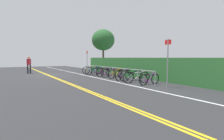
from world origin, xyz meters
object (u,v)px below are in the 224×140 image
object	(u,v)px
bicycle_1	(94,71)
bicycle_5	(116,74)
tree_near_left	(103,40)
pedestrian	(29,63)
bicycle_9	(149,79)
bike_rack	(112,70)
bicycle_6	(123,75)
bicycle_7	(131,75)
bicycle_3	(105,72)
bicycle_0	(91,70)
bicycle_4	(111,73)
bicycle_2	(100,72)
sign_post_near	(87,59)
bicycle_8	(136,77)
sign_post_far	(168,59)

from	to	relation	value
bicycle_1	bicycle_5	distance (m)	3.66
bicycle_5	bicycle_1	bearing A→B (deg)	-176.87
tree_near_left	pedestrian	bearing A→B (deg)	-93.29
bicycle_5	tree_near_left	size ratio (longest dim) A/B	0.35
bicycle_9	pedestrian	distance (m)	12.78
bike_rack	bicycle_6	size ratio (longest dim) A/B	5.25
bicycle_7	bicycle_6	bearing A→B (deg)	-173.27
bike_rack	bicycle_5	world-z (taller)	bike_rack
bicycle_3	bicycle_5	distance (m)	1.77
bicycle_0	bicycle_7	size ratio (longest dim) A/B	1.00
tree_near_left	bicycle_4	bearing A→B (deg)	-23.37
bicycle_6	bicycle_2	bearing A→B (deg)	178.87
bicycle_1	sign_post_near	distance (m)	2.24
bicycle_5	tree_near_left	distance (m)	8.69
bicycle_7	pedestrian	size ratio (longest dim) A/B	1.00
bicycle_0	bicycle_2	size ratio (longest dim) A/B	1.07
bicycle_5	bicycle_4	bearing A→B (deg)	176.95
bicycle_2	bicycle_8	bearing A→B (deg)	-2.68
bicycle_6	pedestrian	xyz separation A→B (m)	(-9.00, -5.17, 0.64)
tree_near_left	bicycle_0	bearing A→B (deg)	-44.74
bicycle_2	pedestrian	xyz separation A→B (m)	(-5.26, -5.24, 0.69)
bicycle_2	sign_post_near	xyz separation A→B (m)	(-2.95, -0.00, 1.06)
bicycle_1	bicycle_6	distance (m)	4.70
bicycle_2	bicycle_4	size ratio (longest dim) A/B	0.96
bicycle_2	bicycle_3	size ratio (longest dim) A/B	0.92
bicycle_0	bicycle_1	xyz separation A→B (m)	(0.92, -0.21, 0.02)
bicycle_1	bicycle_5	xyz separation A→B (m)	(3.66, 0.20, -0.02)
bicycle_0	bicycle_5	world-z (taller)	bicycle_0
bicycle_0	bicycle_6	world-z (taller)	bicycle_6
bicycle_9	sign_post_near	xyz separation A→B (m)	(-9.33, 0.03, 1.07)
bicycle_5	sign_post_near	distance (m)	5.74
bike_rack	tree_near_left	world-z (taller)	tree_near_left
bicycle_0	tree_near_left	world-z (taller)	tree_near_left
bike_rack	bicycle_5	distance (m)	0.50
bicycle_9	pedestrian	world-z (taller)	pedestrian
pedestrian	sign_post_far	world-z (taller)	sign_post_far
sign_post_near	bicycle_8	bearing A→B (deg)	-1.71
bicycle_1	sign_post_far	world-z (taller)	sign_post_far
bicycle_8	bicycle_1	bearing A→B (deg)	179.60
bicycle_1	bicycle_9	world-z (taller)	bicycle_1
bicycle_7	bicycle_9	distance (m)	1.84
bicycle_4	bicycle_5	xyz separation A→B (m)	(0.91, -0.05, 0.01)
bicycle_0	bicycle_9	xyz separation A→B (m)	(8.27, -0.03, -0.04)
bike_rack	bicycle_0	world-z (taller)	bike_rack
bicycle_7	pedestrian	distance (m)	11.15
bicycle_3	pedestrian	size ratio (longest dim) A/B	1.01
bike_rack	bicycle_6	world-z (taller)	bike_rack
bicycle_5	tree_near_left	bearing A→B (deg)	158.89
bicycle_8	pedestrian	size ratio (longest dim) A/B	1.02
bicycle_3	sign_post_far	distance (m)	6.86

